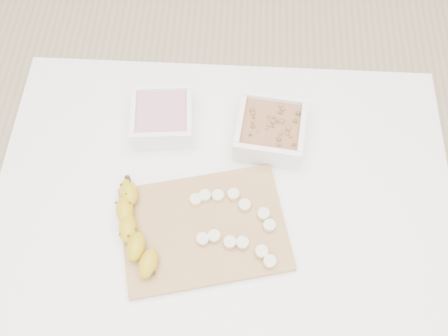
{
  "coord_description": "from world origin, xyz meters",
  "views": [
    {
      "loc": [
        0.02,
        -0.45,
        1.75
      ],
      "look_at": [
        0.0,
        0.03,
        0.81
      ],
      "focal_mm": 40.0,
      "sensor_mm": 36.0,
      "label": 1
    }
  ],
  "objects_px": {
    "banana": "(135,230)",
    "bowl_yogurt": "(162,118)",
    "bowl_granola": "(270,130)",
    "table": "(223,209)",
    "cutting_board": "(204,229)"
  },
  "relations": [
    {
      "from": "bowl_yogurt",
      "to": "bowl_granola",
      "type": "distance_m",
      "value": 0.25
    },
    {
      "from": "bowl_yogurt",
      "to": "cutting_board",
      "type": "distance_m",
      "value": 0.28
    },
    {
      "from": "bowl_yogurt",
      "to": "bowl_granola",
      "type": "height_order",
      "value": "bowl_granola"
    },
    {
      "from": "table",
      "to": "bowl_granola",
      "type": "bearing_deg",
      "value": 55.56
    },
    {
      "from": "bowl_granola",
      "to": "bowl_yogurt",
      "type": "bearing_deg",
      "value": 174.72
    },
    {
      "from": "table",
      "to": "bowl_granola",
      "type": "relative_size",
      "value": 6.05
    },
    {
      "from": "cutting_board",
      "to": "banana",
      "type": "height_order",
      "value": "banana"
    },
    {
      "from": "table",
      "to": "bowl_yogurt",
      "type": "height_order",
      "value": "bowl_yogurt"
    },
    {
      "from": "bowl_yogurt",
      "to": "bowl_granola",
      "type": "bearing_deg",
      "value": -5.28
    },
    {
      "from": "bowl_granola",
      "to": "cutting_board",
      "type": "xyz_separation_m",
      "value": [
        -0.13,
        -0.23,
        -0.03
      ]
    },
    {
      "from": "bowl_granola",
      "to": "cutting_board",
      "type": "distance_m",
      "value": 0.27
    },
    {
      "from": "bowl_granola",
      "to": "cutting_board",
      "type": "relative_size",
      "value": 0.49
    },
    {
      "from": "table",
      "to": "cutting_board",
      "type": "bearing_deg",
      "value": -112.12
    },
    {
      "from": "bowl_granola",
      "to": "cutting_board",
      "type": "height_order",
      "value": "bowl_granola"
    },
    {
      "from": "banana",
      "to": "bowl_yogurt",
      "type": "bearing_deg",
      "value": 74.76
    }
  ]
}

